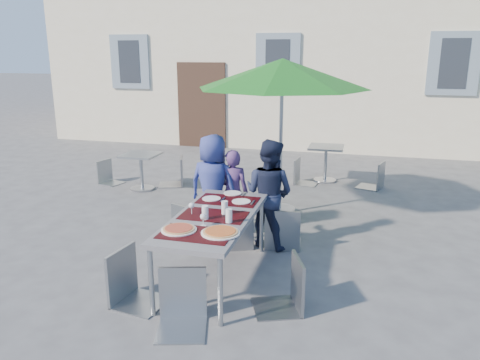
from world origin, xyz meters
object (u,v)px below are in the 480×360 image
(child_1, at_px, (233,193))
(child_0, at_px, (213,185))
(pizza_near_left, at_px, (179,229))
(cafe_table_1, at_px, (326,158))
(pizza_near_right, at_px, (220,232))
(chair_1, at_px, (235,206))
(cafe_table_0, at_px, (141,167))
(chair_3, at_px, (129,245))
(patio_umbrella, at_px, (282,75))
(chair_5, at_px, (181,266))
(child_2, at_px, (269,193))
(bg_chair_r_1, at_px, (377,159))
(chair_2, at_px, (284,204))
(chair_4, at_px, (288,253))
(bg_chair_r_0, at_px, (176,154))
(chair_0, at_px, (190,200))
(dining_table, at_px, (214,220))
(bg_chair_l_0, at_px, (107,158))
(bg_chair_l_1, at_px, (302,156))

(child_1, bearing_deg, child_0, 2.77)
(pizza_near_left, xyz_separation_m, cafe_table_1, (1.01, 4.98, -0.31))
(pizza_near_right, xyz_separation_m, chair_1, (-0.23, 1.38, -0.20))
(cafe_table_0, bearing_deg, pizza_near_right, -53.32)
(chair_3, height_order, cafe_table_1, chair_3)
(chair_1, bearing_deg, patio_umbrella, 78.15)
(chair_5, bearing_deg, child_2, 79.33)
(pizza_near_left, relative_size, pizza_near_right, 0.92)
(chair_5, distance_m, bg_chair_r_1, 5.44)
(chair_1, height_order, cafe_table_1, chair_1)
(child_2, distance_m, chair_2, 0.24)
(chair_1, distance_m, chair_4, 1.57)
(pizza_near_right, height_order, patio_umbrella, patio_umbrella)
(bg_chair_r_0, bearing_deg, chair_0, -63.70)
(chair_5, bearing_deg, chair_3, 158.53)
(cafe_table_1, height_order, bg_chair_r_1, bg_chair_r_1)
(pizza_near_right, xyz_separation_m, chair_0, (-0.82, 1.33, -0.15))
(child_1, xyz_separation_m, chair_2, (0.75, -0.29, 0.00))
(pizza_near_right, distance_m, child_1, 1.88)
(child_1, height_order, bg_chair_r_0, child_1)
(child_1, xyz_separation_m, chair_5, (0.16, -2.28, -0.01))
(chair_2, xyz_separation_m, cafe_table_0, (-2.96, 1.97, -0.17))
(patio_umbrella, bearing_deg, dining_table, -97.23)
(chair_2, distance_m, chair_3, 2.13)
(child_0, height_order, bg_chair_r_0, child_0)
(chair_1, height_order, chair_5, chair_5)
(child_0, xyz_separation_m, patio_umbrella, (0.73, 1.06, 1.43))
(bg_chair_l_0, distance_m, bg_chair_r_1, 5.07)
(bg_chair_r_0, distance_m, bg_chair_r_1, 3.72)
(chair_3, height_order, cafe_table_0, chair_3)
(chair_2, distance_m, cafe_table_1, 3.43)
(chair_0, relative_size, chair_4, 1.05)
(pizza_near_right, height_order, bg_chair_r_1, bg_chair_r_1)
(chair_1, height_order, chair_3, chair_3)
(chair_0, bearing_deg, chair_4, -40.34)
(pizza_near_right, bearing_deg, chair_4, 7.16)
(child_2, relative_size, chair_0, 1.34)
(pizza_near_right, distance_m, patio_umbrella, 3.14)
(cafe_table_0, bearing_deg, bg_chair_r_1, 15.95)
(dining_table, distance_m, child_1, 1.36)
(dining_table, distance_m, cafe_table_1, 4.55)
(pizza_near_right, bearing_deg, chair_5, -117.63)
(child_1, height_order, chair_5, child_1)
(child_1, bearing_deg, bg_chair_r_1, -133.08)
(patio_umbrella, bearing_deg, pizza_near_left, -99.71)
(child_0, height_order, bg_chair_l_0, child_0)
(dining_table, xyz_separation_m, patio_umbrella, (0.30, 2.35, 1.43))
(cafe_table_0, relative_size, cafe_table_1, 0.96)
(pizza_near_left, distance_m, bg_chair_l_1, 4.74)
(chair_2, distance_m, bg_chair_l_0, 4.39)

